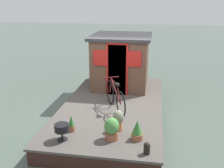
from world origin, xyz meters
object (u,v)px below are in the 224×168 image
Objects in this scene: potted_plant_fern at (71,124)px; houseboat_cabin at (121,61)px; bicycle at (115,97)px; potted_plant_ivy at (118,120)px; potted_plant_geranium at (112,129)px; charcoal_grill at (62,129)px; potted_plant_succulent at (137,130)px; mooring_bollard at (147,148)px.

houseboat_cabin is at bearing -10.92° from potted_plant_fern.
potted_plant_fern is (-1.46, 0.86, -0.21)m from bicycle.
bicycle is 2.92× the size of potted_plant_ivy.
potted_plant_geranium reaches higher than charcoal_grill.
potted_plant_geranium is at bearing -78.84° from charcoal_grill.
potted_plant_geranium is at bearing 98.16° from potted_plant_succulent.
mooring_bollard is at bearing -110.47° from potted_plant_fern.
bicycle is 2.13m from charcoal_grill.
potted_plant_fern is at bearing -10.56° from charcoal_grill.
charcoal_grill is at bearing 118.77° from potted_plant_ivy.
bicycle is 5.78× the size of mooring_bollard.
bicycle reaches higher than mooring_bollard.
potted_plant_geranium is 1.98× the size of mooring_bollard.
houseboat_cabin is at bearing -10.88° from charcoal_grill.
potted_plant_ivy is at bearing 38.89° from mooring_bollard.
potted_plant_ivy reaches higher than potted_plant_fern.
charcoal_grill is (-0.31, 1.71, 0.06)m from potted_plant_succulent.
houseboat_cabin is at bearing 3.47° from bicycle.
bicycle reaches higher than potted_plant_succulent.
potted_plant_fern is 2.00m from mooring_bollard.
potted_plant_geranium is 0.97m from mooring_bollard.
mooring_bollard is (-0.48, -0.83, -0.12)m from potted_plant_geranium.
potted_plant_fern is 1.06× the size of charcoal_grill.
mooring_bollard is (-0.26, -1.96, -0.14)m from charcoal_grill.
potted_plant_geranium is 1.15m from charcoal_grill.
potted_plant_succulent reaches higher than charcoal_grill.
potted_plant_fern is at bearing 101.13° from potted_plant_ivy.
mooring_bollard is (-0.70, -1.87, -0.05)m from potted_plant_fern.
houseboat_cabin is 4.08× the size of potted_plant_geranium.
charcoal_grill is at bearing 100.14° from potted_plant_succulent.
charcoal_grill is 1.45× the size of mooring_bollard.
bicycle is 1.79m from potted_plant_succulent.
potted_plant_geranium is at bearing 60.16° from mooring_bollard.
charcoal_grill is (-0.22, 1.12, 0.02)m from potted_plant_geranium.
potted_plant_ivy is 1.29× the size of potted_plant_fern.
charcoal_grill is at bearing 101.16° from potted_plant_geranium.
potted_plant_succulent reaches higher than mooring_bollard.
potted_plant_geranium reaches higher than potted_plant_fern.
bicycle is at bearing 25.18° from mooring_bollard.
houseboat_cabin is at bearing 13.16° from potted_plant_succulent.
mooring_bollard is at bearing -165.38° from houseboat_cabin.
potted_plant_ivy is 1.19m from mooring_bollard.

